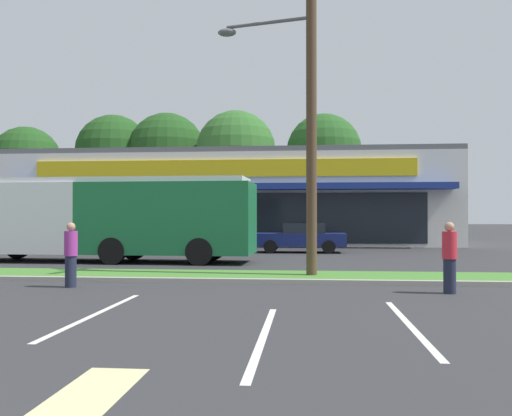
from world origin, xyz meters
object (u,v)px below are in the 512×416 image
(car_2, at_px, (301,237))
(pedestrian_near_bench, at_px, (450,258))
(car_1, at_px, (135,235))
(utility_pole, at_px, (307,85))
(city_bus, at_px, (102,217))
(pedestrian_by_pole, at_px, (71,255))

(car_2, height_order, pedestrian_near_bench, pedestrian_near_bench)
(car_1, distance_m, pedestrian_near_bench, 18.38)
(utility_pole, height_order, city_bus, utility_pole)
(car_1, distance_m, car_2, 8.29)
(pedestrian_near_bench, relative_size, pedestrian_by_pole, 1.02)
(utility_pole, relative_size, pedestrian_near_bench, 6.28)
(car_1, bearing_deg, pedestrian_by_pole, 101.13)
(utility_pole, distance_m, car_2, 12.33)
(pedestrian_near_bench, bearing_deg, utility_pole, -30.38)
(pedestrian_by_pole, bearing_deg, city_bus, -24.17)
(city_bus, bearing_deg, utility_pole, 148.88)
(city_bus, relative_size, pedestrian_near_bench, 7.28)
(city_bus, distance_m, car_1, 6.25)
(car_2, relative_size, pedestrian_near_bench, 2.69)
(car_1, xyz_separation_m, pedestrian_by_pole, (2.70, -13.73, 0.00))
(car_2, xyz_separation_m, pedestrian_by_pole, (-5.58, -13.78, 0.08))
(utility_pole, distance_m, car_1, 14.97)
(city_bus, height_order, pedestrian_by_pole, city_bus)
(car_1, height_order, pedestrian_by_pole, pedestrian_by_pole)
(city_bus, xyz_separation_m, car_1, (-0.60, 6.15, -0.95))
(car_1, height_order, car_2, car_1)
(city_bus, relative_size, car_2, 2.70)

